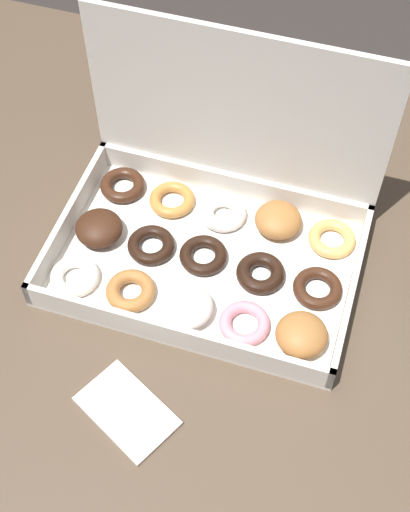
% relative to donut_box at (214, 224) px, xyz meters
% --- Properties ---
extents(ground_plane, '(8.00, 8.00, 0.00)m').
position_rel_donut_box_xyz_m(ground_plane, '(0.02, -0.07, -0.81)').
color(ground_plane, '#2D2826').
extents(dining_table, '(1.24, 0.97, 0.76)m').
position_rel_donut_box_xyz_m(dining_table, '(0.02, -0.07, -0.14)').
color(dining_table, '#4C3D2D').
rests_on(dining_table, ground_plane).
extents(donut_box, '(0.39, 0.27, 0.27)m').
position_rel_donut_box_xyz_m(donut_box, '(0.00, 0.00, 0.00)').
color(donut_box, silver).
rests_on(donut_box, dining_table).
extents(paper_napkin, '(0.13, 0.11, 0.01)m').
position_rel_donut_box_xyz_m(paper_napkin, '(-0.02, -0.26, -0.05)').
color(paper_napkin, silver).
rests_on(paper_napkin, dining_table).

